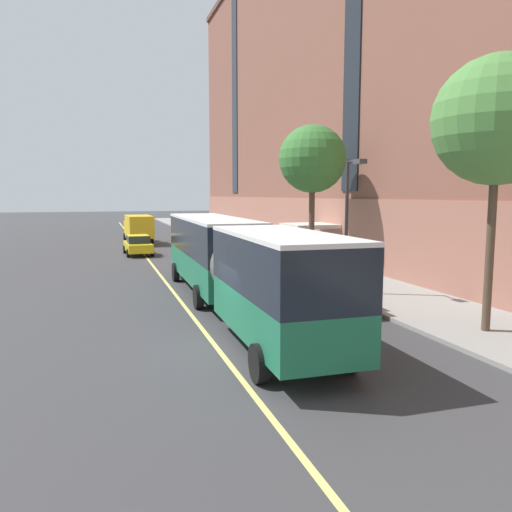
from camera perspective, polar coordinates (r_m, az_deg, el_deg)
ground_plane at (r=15.85m, az=-2.40°, el=-10.09°), size 260.00×260.00×0.00m
sidewalk at (r=22.19m, az=17.86°, el=-5.25°), size 5.00×160.00×0.15m
city_bus at (r=19.94m, az=-2.81°, el=-0.40°), size 2.99×18.66×3.60m
parked_car_red_0 at (r=20.64m, az=8.92°, el=-3.89°), size 1.97×4.39×1.56m
parked_car_silver_2 at (r=45.44m, az=-6.10°, el=2.09°), size 1.99×4.59×1.56m
parked_car_black_3 at (r=26.31m, az=2.73°, el=-1.46°), size 2.03×4.67×1.56m
parked_car_white_4 at (r=34.00m, az=-2.02°, el=0.47°), size 2.16×4.70×1.56m
box_truck at (r=48.91m, az=-13.30°, el=3.23°), size 2.52×6.97×2.72m
taxi_cab at (r=39.79m, az=-13.33°, el=1.24°), size 2.13×4.57×1.56m
street_tree_mid_block at (r=18.13m, az=25.87°, el=13.69°), size 4.12×4.12×8.91m
street_tree_far_uptown at (r=30.25m, az=6.47°, el=10.89°), size 4.01×4.01×8.62m
street_lamp at (r=22.87m, az=10.63°, el=5.08°), size 0.36×1.48×6.07m
lane_centerline at (r=18.53m, az=-6.71°, el=-7.58°), size 0.16×140.00×0.01m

